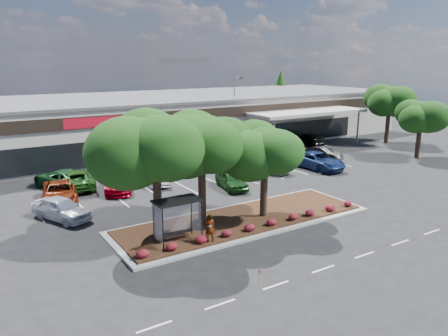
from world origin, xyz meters
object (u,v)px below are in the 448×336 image
light_pole (235,115)px  car_0 (60,193)px  car_1 (61,209)px  survey_stake (259,276)px

light_pole → car_0: (-24.90, -13.02, -3.05)m
car_1 → survey_stake: bearing=-93.1°
light_pole → survey_stake: size_ratio=8.98×
light_pole → car_1: (-25.65, -17.03, -3.04)m
survey_stake → light_pole: bearing=58.1°
survey_stake → car_1: car_1 is taller
survey_stake → car_0: (-5.16, 18.74, 0.16)m
survey_stake → car_1: (-5.91, 14.73, 0.16)m
survey_stake → car_1: bearing=111.9°
light_pole → survey_stake: bearing=-121.9°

